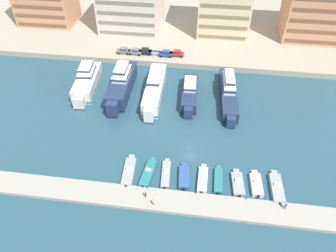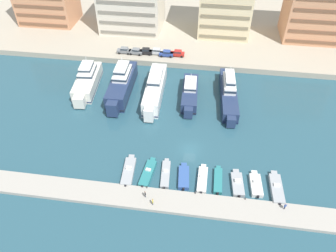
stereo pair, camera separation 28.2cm
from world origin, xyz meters
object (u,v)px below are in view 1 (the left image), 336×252
object	(u,v)px
yacht_navy_center	(228,91)
car_silver_center_left	(156,51)
car_red_center_right	(177,53)
pedestrian_near_edge	(146,194)
motorboat_teal_left	(148,173)
motorboat_grey_far_right	(277,188)
motorboat_grey_far_left	(129,171)
motorboat_blue_center_left	(184,177)
motorboat_grey_mid_right	(238,183)
car_grey_far_left	(124,50)
car_grey_left	(135,51)
yacht_white_mid_left	(155,88)
motorboat_teal_center_right	(218,180)
yacht_ivory_far_left	(87,81)
car_blue_center	(166,53)
pedestrian_mid_deck	(286,205)
car_black_mid_left	(145,51)
pedestrian_far_side	(153,201)
motorboat_white_center	(203,179)
motorboat_white_right	(256,184)
motorboat_grey_mid_left	(166,174)
yacht_navy_center_left	(190,93)
yacht_navy_left	(121,84)

from	to	relation	value
yacht_navy_center	car_silver_center_left	world-z (taller)	yacht_navy_center
car_red_center_right	pedestrian_near_edge	xyz separation A→B (m)	(0.06, -50.06, -0.97)
motorboat_teal_left	motorboat_grey_far_right	xyz separation A→B (m)	(24.84, -0.33, 0.06)
motorboat_grey_far_left	motorboat_blue_center_left	world-z (taller)	motorboat_grey_far_left
motorboat_grey_mid_right	car_silver_center_left	xyz separation A→B (m)	(-23.33, 44.59, 2.17)
car_grey_far_left	car_grey_left	world-z (taller)	same
yacht_white_mid_left	car_grey_left	bearing A→B (deg)	116.58
motorboat_teal_center_right	pedestrian_near_edge	size ratio (longest dim) A/B	4.43
yacht_ivory_far_left	car_silver_center_left	xyz separation A→B (m)	(15.59, 17.13, 0.40)
car_blue_center	pedestrian_mid_deck	world-z (taller)	car_blue_center
motorboat_grey_far_left	motorboat_grey_far_right	size ratio (longest dim) A/B	1.03
motorboat_blue_center_left	car_black_mid_left	world-z (taller)	car_black_mid_left
motorboat_teal_left	pedestrian_far_side	distance (m)	7.72
yacht_white_mid_left	pedestrian_far_side	size ratio (longest dim) A/B	13.71
motorboat_white_center	car_grey_left	bearing A→B (deg)	117.37
yacht_navy_center	car_black_mid_left	size ratio (longest dim) A/B	5.46
motorboat_white_center	pedestrian_mid_deck	distance (m)	15.70
yacht_white_mid_left	yacht_navy_center	bearing A→B (deg)	4.71
motorboat_teal_left	motorboat_white_right	world-z (taller)	motorboat_white_right
car_grey_left	car_blue_center	bearing A→B (deg)	0.62
motorboat_grey_far_left	motorboat_grey_far_right	world-z (taller)	motorboat_grey_far_right
yacht_ivory_far_left	car_silver_center_left	bearing A→B (deg)	47.68
car_grey_far_left	car_grey_left	size ratio (longest dim) A/B	0.99
motorboat_grey_far_left	car_silver_center_left	xyz separation A→B (m)	(-1.90, 44.51, 2.12)
car_silver_center_left	car_red_center_right	distance (m)	6.36
motorboat_teal_left	pedestrian_mid_deck	distance (m)	26.19
motorboat_grey_mid_left	pedestrian_far_side	bearing A→B (deg)	-98.85
pedestrian_far_side	pedestrian_near_edge	bearing A→B (deg)	139.17
motorboat_grey_far_left	motorboat_grey_far_right	distance (m)	28.72
yacht_white_mid_left	motorboat_grey_mid_left	distance (m)	26.62
yacht_navy_center_left	motorboat_grey_mid_right	size ratio (longest dim) A/B	2.49
motorboat_white_right	motorboat_grey_far_left	bearing A→B (deg)	-179.58
motorboat_teal_left	car_grey_far_left	world-z (taller)	car_grey_far_left
motorboat_white_right	car_black_mid_left	bearing A→B (deg)	124.31
motorboat_blue_center_left	yacht_navy_center_left	bearing A→B (deg)	92.71
motorboat_white_center	motorboat_grey_far_left	bearing A→B (deg)	179.91
car_silver_center_left	car_red_center_right	size ratio (longest dim) A/B	1.00
yacht_navy_left	yacht_white_mid_left	size ratio (longest dim) A/B	0.96
car_grey_left	pedestrian_near_edge	world-z (taller)	car_grey_left
yacht_navy_center_left	motorboat_teal_center_right	size ratio (longest dim) A/B	2.39
pedestrian_near_edge	motorboat_white_right	bearing A→B (deg)	16.25
yacht_navy_center_left	motorboat_white_right	size ratio (longest dim) A/B	2.63
yacht_navy_left	yacht_navy_center_left	world-z (taller)	yacht_navy_left
motorboat_blue_center_left	car_grey_left	distance (m)	47.51
car_red_center_right	car_grey_left	bearing A→B (deg)	-177.00
car_grey_far_left	pedestrian_mid_deck	distance (m)	63.66
yacht_navy_left	motorboat_grey_mid_right	world-z (taller)	yacht_navy_left
motorboat_grey_mid_left	motorboat_blue_center_left	size ratio (longest dim) A/B	1.15
yacht_white_mid_left	motorboat_grey_mid_left	xyz separation A→B (m)	(6.56, -25.72, -1.95)
motorboat_grey_mid_right	pedestrian_mid_deck	xyz separation A→B (m)	(8.16, -4.77, 1.19)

